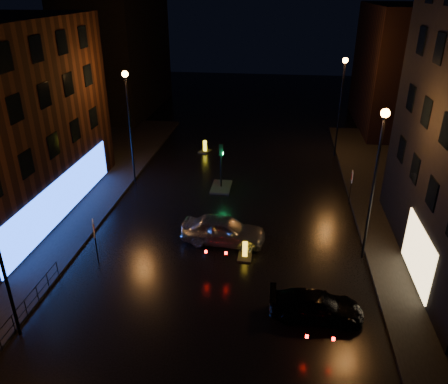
% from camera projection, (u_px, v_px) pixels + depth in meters
% --- Properties ---
extents(ground, '(120.00, 120.00, 0.00)m').
position_uv_depth(ground, '(205.00, 318.00, 19.77)').
color(ground, black).
rests_on(ground, ground).
extents(pavement_left, '(12.00, 44.00, 0.15)m').
position_uv_depth(pavement_left, '(15.00, 214.00, 28.54)').
color(pavement_left, black).
rests_on(pavement_left, ground).
extents(building_far_left, '(8.00, 16.00, 14.00)m').
position_uv_depth(building_far_left, '(118.00, 49.00, 49.95)').
color(building_far_left, black).
rests_on(building_far_left, ground).
extents(building_far_right, '(8.00, 14.00, 12.00)m').
position_uv_depth(building_far_right, '(404.00, 68.00, 44.05)').
color(building_far_right, black).
rests_on(building_far_right, ground).
extents(street_lamp_lfar, '(0.44, 0.44, 8.37)m').
position_uv_depth(street_lamp_lfar, '(129.00, 111.00, 30.81)').
color(street_lamp_lfar, black).
rests_on(street_lamp_lfar, ground).
extents(street_lamp_rnear, '(0.44, 0.44, 8.37)m').
position_uv_depth(street_lamp_rnear, '(377.00, 164.00, 21.82)').
color(street_lamp_rnear, black).
rests_on(street_lamp_rnear, ground).
extents(street_lamp_rfar, '(0.44, 0.44, 8.37)m').
position_uv_depth(street_lamp_rfar, '(342.00, 93.00, 36.14)').
color(street_lamp_rfar, black).
rests_on(street_lamp_rfar, ground).
extents(traffic_signal, '(1.40, 2.40, 3.45)m').
position_uv_depth(traffic_signal, '(221.00, 182.00, 32.22)').
color(traffic_signal, black).
rests_on(traffic_signal, ground).
extents(guard_railing, '(0.05, 6.04, 1.00)m').
position_uv_depth(guard_railing, '(25.00, 305.00, 19.49)').
color(guard_railing, black).
rests_on(guard_railing, ground).
extents(silver_hatchback, '(4.99, 2.34, 1.65)m').
position_uv_depth(silver_hatchback, '(223.00, 230.00, 25.25)').
color(silver_hatchback, '#B3B7BC').
rests_on(silver_hatchback, ground).
extents(dark_sedan, '(4.23, 1.73, 1.23)m').
position_uv_depth(dark_sedan, '(316.00, 306.00, 19.61)').
color(dark_sedan, black).
rests_on(dark_sedan, ground).
extents(bollard_near, '(0.76, 1.13, 0.98)m').
position_uv_depth(bollard_near, '(245.00, 254.00, 24.09)').
color(bollard_near, black).
rests_on(bollard_near, ground).
extents(bollard_far, '(1.18, 1.42, 1.06)m').
position_uv_depth(bollard_far, '(205.00, 149.00, 39.27)').
color(bollard_far, black).
rests_on(bollard_far, ground).
extents(road_sign_left, '(0.31, 0.59, 2.58)m').
position_uv_depth(road_sign_left, '(94.00, 232.00, 22.88)').
color(road_sign_left, black).
rests_on(road_sign_left, ground).
extents(road_sign_right, '(0.11, 0.57, 2.35)m').
position_uv_depth(road_sign_right, '(352.00, 179.00, 29.47)').
color(road_sign_right, black).
rests_on(road_sign_right, ground).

